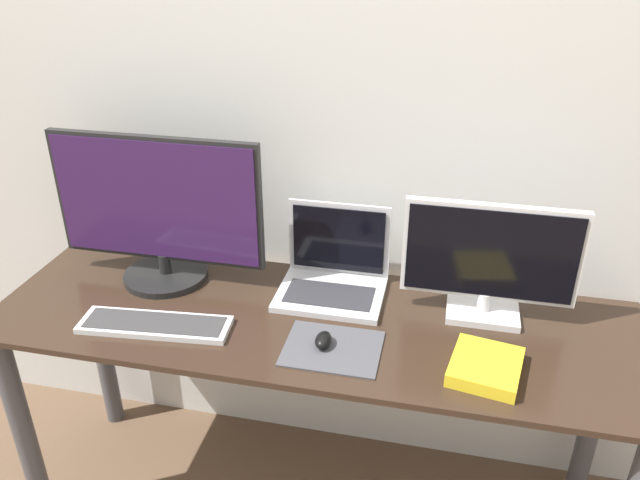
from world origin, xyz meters
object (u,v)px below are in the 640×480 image
object	(u,v)px
laptop	(334,271)
book	(486,367)
monitor_left	(158,212)
keyboard	(155,325)
monitor_right	(490,261)
mouse	(323,340)

from	to	relation	value
laptop	book	bearing A→B (deg)	-34.64
laptop	book	distance (m)	0.54
monitor_left	keyboard	xyz separation A→B (m)	(0.09, -0.26, -0.21)
monitor_right	keyboard	world-z (taller)	monitor_right
monitor_right	laptop	distance (m)	0.45
monitor_left	keyboard	world-z (taller)	monitor_left
monitor_right	laptop	bearing A→B (deg)	173.82
monitor_left	monitor_right	size ratio (longest dim) A/B	1.36
book	monitor_left	bearing A→B (deg)	165.04
laptop	keyboard	xyz separation A→B (m)	(-0.44, -0.30, -0.05)
monitor_right	mouse	distance (m)	0.50
monitor_left	book	size ratio (longest dim) A/B	3.06
monitor_right	laptop	size ratio (longest dim) A/B	1.52
monitor_left	monitor_right	world-z (taller)	monitor_left
monitor_left	mouse	world-z (taller)	monitor_left
monitor_right	mouse	size ratio (longest dim) A/B	6.88
monitor_right	book	distance (m)	0.30
book	monitor_right	bearing A→B (deg)	90.98
mouse	keyboard	bearing A→B (deg)	-178.35
laptop	keyboard	bearing A→B (deg)	-145.18
monitor_right	keyboard	size ratio (longest dim) A/B	1.11
mouse	book	xyz separation A→B (m)	(0.41, -0.01, -0.00)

